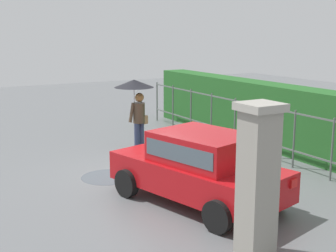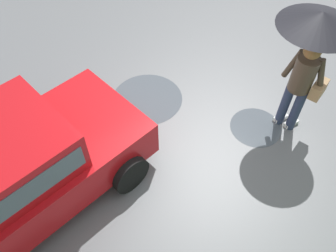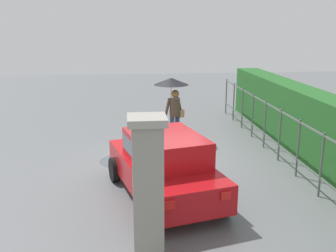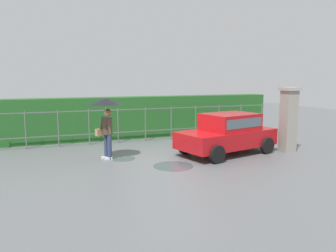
% 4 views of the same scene
% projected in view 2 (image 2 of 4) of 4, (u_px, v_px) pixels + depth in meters
% --- Properties ---
extents(ground_plane, '(40.00, 40.00, 0.00)m').
position_uv_depth(ground_plane, '(169.00, 145.00, 5.73)').
color(ground_plane, slate).
extents(car, '(3.99, 2.57, 1.48)m').
position_uv_depth(car, '(5.00, 174.00, 4.45)').
color(car, '#B71116').
rests_on(car, ground).
extents(pedestrian, '(1.12, 1.12, 2.10)m').
position_uv_depth(pedestrian, '(313.00, 44.00, 4.80)').
color(pedestrian, '#2D3856').
rests_on(pedestrian, ground).
extents(puddle_near, '(1.28, 1.28, 0.00)m').
position_uv_depth(puddle_near, '(147.00, 98.00, 6.40)').
color(puddle_near, '#4C545B').
rests_on(puddle_near, ground).
extents(puddle_far, '(0.87, 0.87, 0.00)m').
position_uv_depth(puddle_far, '(256.00, 127.00, 5.97)').
color(puddle_far, '#4C545B').
rests_on(puddle_far, ground).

